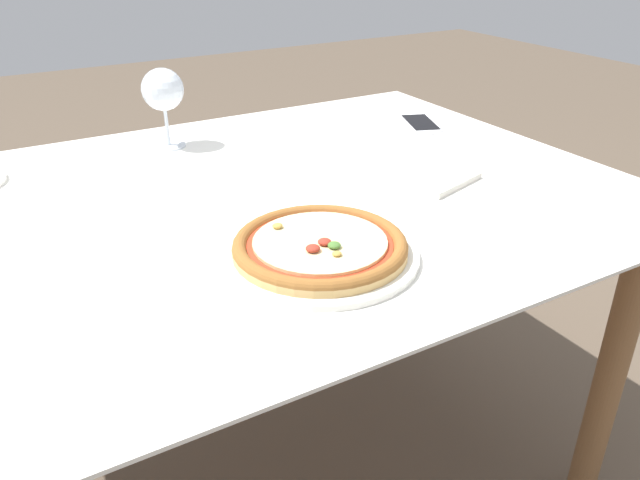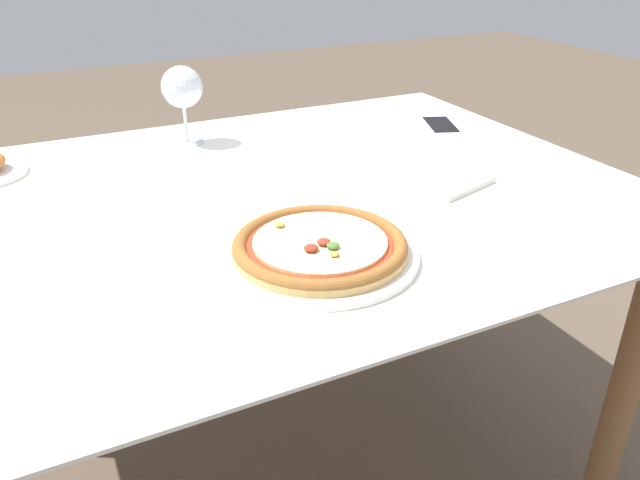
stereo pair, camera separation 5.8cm
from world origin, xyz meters
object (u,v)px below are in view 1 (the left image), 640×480
pizza_plate (320,248)px  wine_glass_far_left (163,91)px  cell_phone (420,124)px  dining_table (257,235)px

pizza_plate → wine_glass_far_left: bearing=93.3°
pizza_plate → cell_phone: bearing=39.7°
dining_table → cell_phone: cell_phone is taller
dining_table → wine_glass_far_left: size_ratio=8.03×
dining_table → cell_phone: bearing=20.1°
dining_table → wine_glass_far_left: (-0.05, 0.36, 0.20)m
pizza_plate → dining_table: bearing=87.6°
dining_table → pizza_plate: size_ratio=4.68×
pizza_plate → wine_glass_far_left: size_ratio=1.72×
dining_table → wine_glass_far_left: bearing=97.4°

